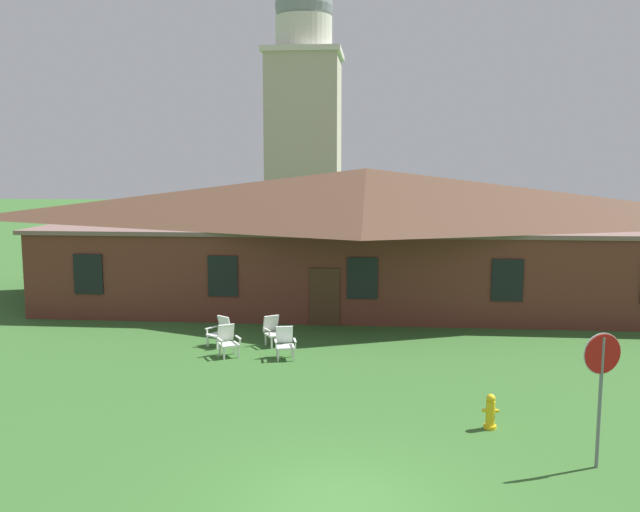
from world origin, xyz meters
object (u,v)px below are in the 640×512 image
object	(u,v)px
lawn_chair_left_end	(273,330)
lawn_chair_middle	(285,342)
lawn_chair_by_porch	(220,331)
lawn_chair_near_door	(228,340)
fire_hydrant	(490,412)
stop_sign	(601,372)

from	to	relation	value
lawn_chair_left_end	lawn_chair_middle	world-z (taller)	same
lawn_chair_by_porch	lawn_chair_near_door	size ratio (longest dim) A/B	1.00
lawn_chair_near_door	lawn_chair_middle	size ratio (longest dim) A/B	1.00
lawn_chair_near_door	lawn_chair_left_end	bearing A→B (deg)	48.51
lawn_chair_by_porch	lawn_chair_middle	world-z (taller)	same
lawn_chair_by_porch	fire_hydrant	size ratio (longest dim) A/B	1.21
lawn_chair_by_porch	lawn_chair_left_end	xyz separation A→B (m)	(1.69, 0.23, 0.00)
lawn_chair_middle	fire_hydrant	bearing A→B (deg)	-43.78
lawn_chair_near_door	lawn_chair_left_end	xyz separation A→B (m)	(1.19, 1.35, 0.00)
stop_sign	lawn_chair_left_end	distance (m)	11.35
lawn_chair_left_end	fire_hydrant	xyz separation A→B (m)	(5.87, -6.51, -0.12)
lawn_chair_middle	fire_hydrant	world-z (taller)	lawn_chair_middle
lawn_chair_left_end	lawn_chair_middle	size ratio (longest dim) A/B	1.00
stop_sign	lawn_chair_middle	xyz separation A→B (m)	(-7.03, 6.87, -1.39)
lawn_chair_near_door	lawn_chair_middle	bearing A→B (deg)	-2.91
lawn_chair_middle	lawn_chair_by_porch	bearing A→B (deg)	151.83
lawn_chair_by_porch	fire_hydrant	bearing A→B (deg)	-39.75
stop_sign	lawn_chair_middle	world-z (taller)	stop_sign
lawn_chair_middle	fire_hydrant	distance (m)	7.33
stop_sign	lawn_chair_left_end	xyz separation A→B (m)	(-7.61, 8.31, -1.39)
lawn_chair_near_door	lawn_chair_middle	distance (m)	1.77
fire_hydrant	lawn_chair_by_porch	bearing A→B (deg)	140.25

